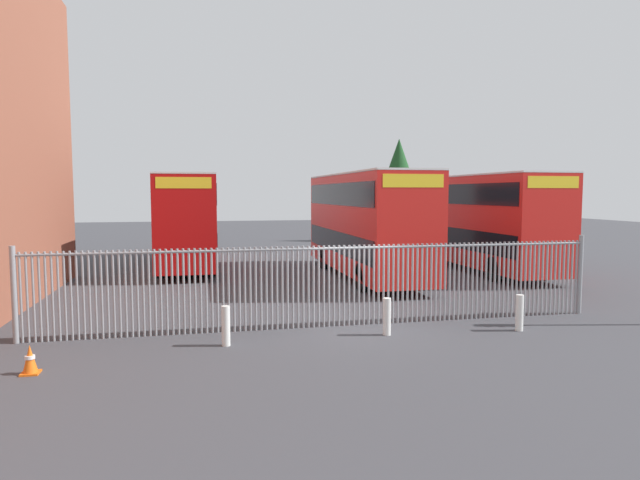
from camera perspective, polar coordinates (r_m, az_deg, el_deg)
name	(u,v)px	position (r m, az deg, el deg)	size (l,w,h in m)	color
ground_plane	(299,280)	(22.73, -2.17, -4.19)	(100.00, 100.00, 0.00)	#3D3D42
palisade_fence	(329,283)	(14.68, 0.93, -4.54)	(15.55, 0.14, 2.35)	gray
double_decker_bus_near_gate	(365,221)	(23.37, 4.70, 2.03)	(2.54, 10.81, 4.42)	red
double_decker_bus_behind_fence_left	(188,217)	(27.43, -13.66, 2.33)	(2.54, 10.81, 4.42)	#B70C0C
double_decker_bus_behind_fence_right	(479,218)	(26.59, 16.32, 2.19)	(2.54, 10.81, 4.42)	red
bollard_near_left	(226,326)	(13.18, -9.81, -8.83)	(0.20, 0.20, 0.95)	silver
bollard_center_front	(387,317)	(14.04, 7.00, -7.95)	(0.20, 0.20, 0.95)	silver
bollard_near_right	(519,313)	(15.29, 20.11, -7.14)	(0.20, 0.20, 0.95)	silver
traffic_cone_by_gate	(30,360)	(12.50, -28.02, -10.98)	(0.34, 0.34, 0.59)	orange
tree_tall_back	(399,174)	(41.65, 8.23, 6.87)	(3.61, 3.61, 7.66)	#4C3823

